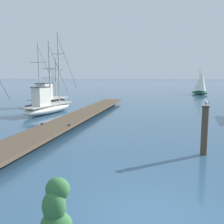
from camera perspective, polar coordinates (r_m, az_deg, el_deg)
name	(u,v)px	position (r m, az deg, el deg)	size (l,w,h in m)	color
ground_plane	(153,219)	(6.39, 8.93, -21.91)	(400.00, 400.00, 0.00)	#335675
floating_dock	(82,114)	(19.02, -6.54, -0.53)	(2.61, 22.99, 0.53)	brown
fishing_boat_1	(48,100)	(27.77, -13.62, 2.62)	(3.02, 6.28, 6.15)	black
fishing_boat_2	(47,106)	(22.32, -13.81, 1.33)	(2.64, 7.99, 6.78)	silver
mooring_piling	(205,130)	(11.11, 19.38, -3.62)	(0.30, 0.30, 1.97)	#4C3D2D
perched_seagull	(206,102)	(10.94, 19.65, 2.02)	(0.17, 0.38, 0.26)	gold
coastal_shrub	(56,210)	(5.26, -12.02, -20.08)	(0.59, 0.56, 1.31)	#4C3823
distant_sailboat	(201,83)	(45.07, 18.63, 5.94)	(2.99, 3.93, 4.17)	#337556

